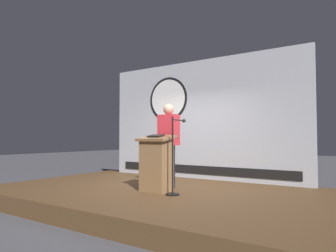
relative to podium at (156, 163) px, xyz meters
The scene contains 6 objects.
ground_plane 0.86m from the podium, 125.82° to the left, with size 40.00×40.00×0.00m, color #4C4C51.
stage_platform 0.72m from the podium, 125.82° to the left, with size 6.40×4.00×0.30m, color brown.
banner_display 2.26m from the podium, 94.70° to the left, with size 5.25×0.12×2.93m.
podium is the anchor object (origin of this frame).
speaker_person 0.59m from the podium, 94.46° to the left, with size 0.40×0.26×1.69m.
microphone_stand 0.47m from the podium, 11.56° to the right, with size 0.24×0.55×1.37m.
Camera 1 is at (3.45, -4.83, 1.29)m, focal length 32.24 mm.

